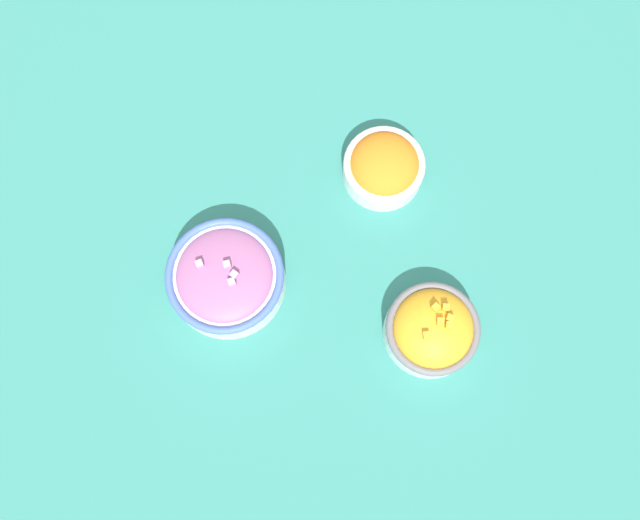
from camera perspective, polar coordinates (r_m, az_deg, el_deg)
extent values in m
plane|color=#337F75|center=(1.10, 0.00, -0.38)|extent=(3.00, 3.00, 0.00)
cylinder|color=white|center=(1.13, 5.08, 7.25)|extent=(0.13, 0.13, 0.04)
torus|color=silver|center=(1.11, 5.18, 7.64)|extent=(0.13, 0.13, 0.01)
ellipsoid|color=orange|center=(1.11, 5.18, 7.64)|extent=(0.11, 0.11, 0.06)
cylinder|color=white|center=(1.07, 8.86, -5.60)|extent=(0.14, 0.14, 0.04)
torus|color=slate|center=(1.05, 9.04, -5.43)|extent=(0.14, 0.14, 0.01)
ellipsoid|color=orange|center=(1.05, 9.04, -5.43)|extent=(0.12, 0.12, 0.06)
cube|color=#F4A828|center=(1.02, 9.24, -3.76)|extent=(0.01, 0.01, 0.01)
cube|color=#F4A828|center=(1.03, 10.02, -3.77)|extent=(0.01, 0.01, 0.01)
cube|color=#F4A828|center=(1.02, 9.60, -4.87)|extent=(0.01, 0.01, 0.01)
cube|color=#F4A828|center=(1.02, 10.29, -5.15)|extent=(0.01, 0.01, 0.01)
cube|color=#F4A828|center=(1.02, 10.36, -4.60)|extent=(0.01, 0.01, 0.01)
cube|color=#F4A828|center=(1.01, 8.51, -5.97)|extent=(0.01, 0.01, 0.01)
cylinder|color=white|center=(1.08, -7.47, -1.53)|extent=(0.18, 0.18, 0.05)
torus|color=#4766B7|center=(1.05, -7.65, -1.22)|extent=(0.18, 0.18, 0.01)
ellipsoid|color=#9E5B8E|center=(1.05, -7.65, -1.22)|extent=(0.14, 0.14, 0.03)
cube|color=#C699C1|center=(1.03, -7.08, -1.76)|extent=(0.01, 0.01, 0.01)
cube|color=#C699C1|center=(1.04, -9.62, -0.31)|extent=(0.01, 0.01, 0.01)
cube|color=#C699C1|center=(1.03, -6.88, -1.16)|extent=(0.01, 0.01, 0.01)
cube|color=#C699C1|center=(1.04, -7.45, -0.36)|extent=(0.01, 0.01, 0.01)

